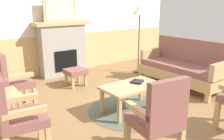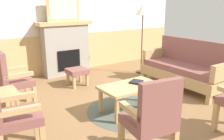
{
  "view_description": "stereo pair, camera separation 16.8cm",
  "coord_description": "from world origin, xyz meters",
  "px_view_note": "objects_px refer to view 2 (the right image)",
  "views": [
    {
      "loc": [
        -2.43,
        -2.87,
        1.68
      ],
      "look_at": [
        0.0,
        0.35,
        0.55
      ],
      "focal_mm": 38.0,
      "sensor_mm": 36.0,
      "label": 1
    },
    {
      "loc": [
        -2.29,
        -2.97,
        1.68
      ],
      "look_at": [
        0.0,
        0.35,
        0.55
      ],
      "focal_mm": 38.0,
      "sensor_mm": 36.0,
      "label": 2
    }
  ],
  "objects_px": {
    "coffee_table": "(130,88)",
    "floor_lamp_by_couch": "(143,14)",
    "couch": "(184,69)",
    "armchair_by_window_left": "(11,111)",
    "armchair_front_left": "(152,117)",
    "framed_picture": "(63,9)",
    "side_table": "(0,100)",
    "fireplace": "(65,48)",
    "footstool": "(77,72)",
    "book_on_table": "(136,82)",
    "armchair_near_fireplace": "(11,78)"
  },
  "relations": [
    {
      "from": "coffee_table",
      "to": "floor_lamp_by_couch",
      "type": "height_order",
      "value": "floor_lamp_by_couch"
    },
    {
      "from": "framed_picture",
      "to": "book_on_table",
      "type": "relative_size",
      "value": 3.95
    },
    {
      "from": "coffee_table",
      "to": "book_on_table",
      "type": "xyz_separation_m",
      "value": [
        0.16,
        0.04,
        0.07
      ]
    },
    {
      "from": "framed_picture",
      "to": "armchair_front_left",
      "type": "xyz_separation_m",
      "value": [
        -0.67,
        -3.71,
        -1.02
      ]
    },
    {
      "from": "armchair_front_left",
      "to": "fireplace",
      "type": "bearing_deg",
      "value": 79.71
    },
    {
      "from": "couch",
      "to": "coffee_table",
      "type": "distance_m",
      "value": 1.67
    },
    {
      "from": "framed_picture",
      "to": "side_table",
      "type": "distance_m",
      "value": 2.98
    },
    {
      "from": "couch",
      "to": "floor_lamp_by_couch",
      "type": "distance_m",
      "value": 1.69
    },
    {
      "from": "coffee_table",
      "to": "armchair_front_left",
      "type": "relative_size",
      "value": 0.98
    },
    {
      "from": "armchair_front_left",
      "to": "side_table",
      "type": "bearing_deg",
      "value": 125.27
    },
    {
      "from": "side_table",
      "to": "framed_picture",
      "type": "bearing_deg",
      "value": 47.78
    },
    {
      "from": "side_table",
      "to": "floor_lamp_by_couch",
      "type": "height_order",
      "value": "floor_lamp_by_couch"
    },
    {
      "from": "fireplace",
      "to": "coffee_table",
      "type": "relative_size",
      "value": 1.35
    },
    {
      "from": "couch",
      "to": "coffee_table",
      "type": "height_order",
      "value": "couch"
    },
    {
      "from": "armchair_front_left",
      "to": "framed_picture",
      "type": "bearing_deg",
      "value": 79.71
    },
    {
      "from": "couch",
      "to": "floor_lamp_by_couch",
      "type": "bearing_deg",
      "value": 90.1
    },
    {
      "from": "fireplace",
      "to": "floor_lamp_by_couch",
      "type": "height_order",
      "value": "floor_lamp_by_couch"
    },
    {
      "from": "armchair_front_left",
      "to": "side_table",
      "type": "relative_size",
      "value": 1.78
    },
    {
      "from": "side_table",
      "to": "floor_lamp_by_couch",
      "type": "bearing_deg",
      "value": 17.16
    },
    {
      "from": "coffee_table",
      "to": "book_on_table",
      "type": "distance_m",
      "value": 0.18
    },
    {
      "from": "footstool",
      "to": "floor_lamp_by_couch",
      "type": "relative_size",
      "value": 0.24
    },
    {
      "from": "floor_lamp_by_couch",
      "to": "coffee_table",
      "type": "bearing_deg",
      "value": -135.77
    },
    {
      "from": "coffee_table",
      "to": "armchair_front_left",
      "type": "height_order",
      "value": "armchair_front_left"
    },
    {
      "from": "framed_picture",
      "to": "footstool",
      "type": "bearing_deg",
      "value": -100.06
    },
    {
      "from": "couch",
      "to": "armchair_front_left",
      "type": "relative_size",
      "value": 1.84
    },
    {
      "from": "couch",
      "to": "framed_picture",
      "type": "bearing_deg",
      "value": 124.86
    },
    {
      "from": "coffee_table",
      "to": "floor_lamp_by_couch",
      "type": "relative_size",
      "value": 0.57
    },
    {
      "from": "framed_picture",
      "to": "armchair_near_fireplace",
      "type": "bearing_deg",
      "value": -137.54
    },
    {
      "from": "fireplace",
      "to": "armchair_near_fireplace",
      "type": "height_order",
      "value": "fireplace"
    },
    {
      "from": "book_on_table",
      "to": "footstool",
      "type": "xyz_separation_m",
      "value": [
        -0.28,
        1.59,
        -0.17
      ]
    },
    {
      "from": "coffee_table",
      "to": "armchair_near_fireplace",
      "type": "distance_m",
      "value": 1.91
    },
    {
      "from": "side_table",
      "to": "couch",
      "type": "bearing_deg",
      "value": -4.25
    },
    {
      "from": "couch",
      "to": "coffee_table",
      "type": "bearing_deg",
      "value": -170.46
    },
    {
      "from": "armchair_by_window_left",
      "to": "side_table",
      "type": "relative_size",
      "value": 1.78
    },
    {
      "from": "couch",
      "to": "armchair_near_fireplace",
      "type": "bearing_deg",
      "value": 164.85
    },
    {
      "from": "coffee_table",
      "to": "footstool",
      "type": "xyz_separation_m",
      "value": [
        -0.12,
        1.63,
        -0.1
      ]
    },
    {
      "from": "side_table",
      "to": "armchair_front_left",
      "type": "bearing_deg",
      "value": -54.73
    },
    {
      "from": "framed_picture",
      "to": "footstool",
      "type": "relative_size",
      "value": 2.0
    },
    {
      "from": "footstool",
      "to": "side_table",
      "type": "xyz_separation_m",
      "value": [
        -1.69,
        -1.1,
        0.15
      ]
    },
    {
      "from": "fireplace",
      "to": "armchair_by_window_left",
      "type": "bearing_deg",
      "value": -124.24
    },
    {
      "from": "armchair_near_fireplace",
      "to": "armchair_front_left",
      "type": "height_order",
      "value": "same"
    },
    {
      "from": "framed_picture",
      "to": "floor_lamp_by_couch",
      "type": "relative_size",
      "value": 0.48
    },
    {
      "from": "armchair_near_fireplace",
      "to": "armchair_by_window_left",
      "type": "distance_m",
      "value": 1.32
    },
    {
      "from": "armchair_near_fireplace",
      "to": "side_table",
      "type": "distance_m",
      "value": 0.67
    },
    {
      "from": "armchair_by_window_left",
      "to": "armchair_front_left",
      "type": "bearing_deg",
      "value": -39.8
    },
    {
      "from": "fireplace",
      "to": "footstool",
      "type": "xyz_separation_m",
      "value": [
        -0.17,
        -0.94,
        -0.37
      ]
    },
    {
      "from": "armchair_by_window_left",
      "to": "armchair_front_left",
      "type": "height_order",
      "value": "same"
    },
    {
      "from": "framed_picture",
      "to": "coffee_table",
      "type": "height_order",
      "value": "framed_picture"
    },
    {
      "from": "couch",
      "to": "side_table",
      "type": "bearing_deg",
      "value": 175.75
    },
    {
      "from": "fireplace",
      "to": "footstool",
      "type": "distance_m",
      "value": 1.03
    }
  ]
}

